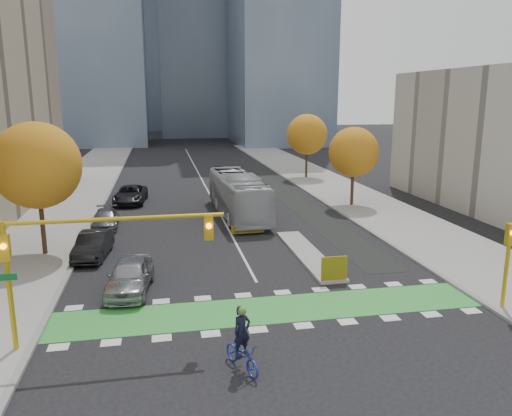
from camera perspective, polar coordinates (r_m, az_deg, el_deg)
name	(u,v)px	position (r m, az deg, el deg)	size (l,w,h in m)	color
ground	(279,324)	(22.22, 2.61, -13.06)	(300.00, 300.00, 0.00)	black
sidewalk_west	(47,224)	(41.53, -22.75, -1.69)	(7.00, 120.00, 0.15)	gray
sidewalk_east	(376,209)	(44.52, 13.59, -0.15)	(7.00, 120.00, 0.15)	gray
curb_west	(95,222)	(40.94, -17.96, -1.52)	(0.30, 120.00, 0.16)	gray
curb_east	(338,211)	(43.20, 9.35, -0.34)	(0.30, 120.00, 0.16)	gray
bike_crossing	(271,309)	(23.55, 1.74, -11.50)	(20.00, 3.00, 0.01)	green
centre_line	(201,179)	(60.42, -6.27, 3.36)	(0.15, 70.00, 0.01)	silver
bike_lane_paint	(282,192)	(51.86, 2.96, 1.89)	(2.50, 50.00, 0.01)	black
median_island	(308,254)	(31.27, 5.92, -5.24)	(1.60, 10.00, 0.16)	gray
hazard_board	(334,268)	(26.73, 8.93, -6.83)	(1.40, 0.12, 1.30)	yellow
tree_west	(37,166)	(32.53, -23.76, 4.46)	(5.20, 5.20, 8.22)	#332114
tree_east_near	(354,152)	(44.97, 11.10, 6.29)	(4.40, 4.40, 7.08)	#332114
tree_east_far	(307,135)	(60.16, 5.85, 8.35)	(4.80, 4.80, 7.65)	#332114
traffic_signal_west	(78,248)	(20.01, -19.63, -4.36)	(8.53, 0.56, 5.20)	#BF9914
traffic_signal_east	(508,253)	(25.29, 26.87, -4.60)	(0.35, 0.43, 4.10)	#BF9914
cyclist	(242,349)	(18.52, -1.61, -15.80)	(1.50, 2.22, 2.43)	#203195
bus	(238,195)	(40.99, -2.06, 1.53)	(2.96, 12.65, 3.52)	#A9ADB1
parked_car_a	(130,276)	(26.05, -14.22, -7.50)	(1.99, 4.95, 1.69)	gray
parked_car_b	(93,245)	(32.09, -18.11, -4.04)	(1.65, 4.74, 1.56)	black
parked_car_c	(105,219)	(39.07, -16.85, -1.21)	(1.85, 4.56, 1.32)	#505156
parked_car_d	(130,195)	(47.45, -14.16, 1.49)	(2.65, 5.75, 1.60)	black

